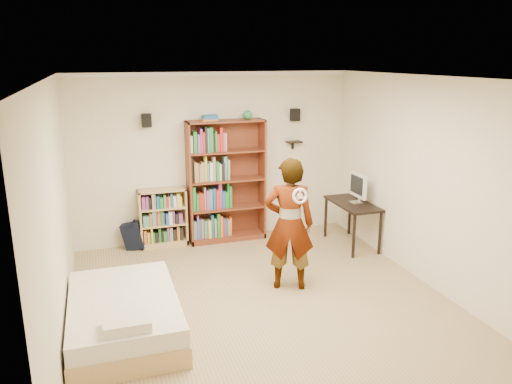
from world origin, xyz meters
The scene contains 14 objects.
ground centered at (0.00, 0.00, 0.00)m, with size 4.50×5.00×0.01m, color tan.
room_shell centered at (0.00, 0.00, 1.76)m, with size 4.52×5.02×2.71m.
crown_molding centered at (0.00, 0.00, 2.67)m, with size 4.50×5.00×0.06m.
speaker_left centered at (-1.05, 2.40, 2.00)m, with size 0.14×0.12×0.20m, color black.
speaker_right centered at (1.35, 2.40, 2.00)m, with size 0.14×0.12×0.20m, color black.
wall_shelf centered at (1.35, 2.41, 1.55)m, with size 0.25×0.16×0.03m, color black.
tall_bookshelf centered at (0.15, 2.32, 0.98)m, with size 1.24×0.36×1.97m, color brown, non-canonical shape.
low_bookshelf centered at (-0.88, 2.36, 0.46)m, with size 0.74×0.28×0.93m, color tan, non-canonical shape.
computer_desk centered at (1.97, 1.45, 0.35)m, with size 0.52×1.04×0.71m, color black, non-canonical shape.
imac centered at (2.02, 1.44, 0.94)m, with size 0.09×0.46×0.46m, color silver, non-canonical shape.
daybed centered at (-1.65, -0.15, 0.26)m, with size 1.15×1.77×0.52m, color silver, non-canonical shape.
person centered at (0.46, 0.36, 0.86)m, with size 0.63×0.41×1.73m, color black.
wii_wheel centered at (0.46, 0.03, 1.32)m, with size 0.19×0.19×0.03m, color silver.
navy_bag centered at (-1.36, 2.34, 0.22)m, with size 0.33×0.21×0.45m, color black, non-canonical shape.
Camera 1 is at (-1.79, -5.23, 2.92)m, focal length 35.00 mm.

